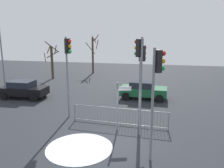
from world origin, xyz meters
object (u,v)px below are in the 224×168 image
at_px(direction_sign_post, 119,104).
at_px(car_green_trailing, 143,90).
at_px(bare_tree_left, 52,60).
at_px(bare_tree_centre, 93,54).
at_px(car_black_near, 24,89).
at_px(street_lamp, 1,42).
at_px(traffic_light_mid_right, 156,80).
at_px(traffic_light_rear_right, 142,66).
at_px(traffic_light_foreground_right, 68,60).
at_px(traffic_light_foreground_left, 140,65).

bearing_deg(direction_sign_post, car_green_trailing, 66.12).
bearing_deg(direction_sign_post, bare_tree_left, 111.71).
bearing_deg(bare_tree_centre, car_black_near, -99.66).
xyz_separation_m(street_lamp, bare_tree_centre, (6.02, 10.34, -1.85)).
relative_size(traffic_light_mid_right, car_black_near, 1.26).
bearing_deg(bare_tree_centre, direction_sign_post, -69.17).
distance_m(traffic_light_rear_right, traffic_light_mid_right, 4.04).
xyz_separation_m(direction_sign_post, bare_tree_left, (-10.48, 13.14, 0.62)).
xyz_separation_m(street_lamp, bare_tree_left, (2.32, 5.62, -2.33)).
relative_size(traffic_light_foreground_right, direction_sign_post, 1.85).
relative_size(car_black_near, bare_tree_left, 0.86).
bearing_deg(direction_sign_post, car_black_near, 134.90).
bearing_deg(car_green_trailing, traffic_light_foreground_left, -85.99).
bearing_deg(traffic_light_mid_right, traffic_light_rear_right, 158.82).
height_order(traffic_light_foreground_right, car_black_near, traffic_light_foreground_right).
relative_size(traffic_light_mid_right, street_lamp, 0.65).
bearing_deg(traffic_light_foreground_left, traffic_light_rear_right, 41.72).
bearing_deg(bare_tree_centre, traffic_light_foreground_left, -66.39).
distance_m(car_green_trailing, bare_tree_left, 13.06).
bearing_deg(bare_tree_left, traffic_light_foreground_right, -59.13).
bearing_deg(car_black_near, traffic_light_foreground_left, -28.14).
xyz_separation_m(car_green_trailing, bare_tree_centre, (-7.62, 11.09, 1.90)).
distance_m(car_green_trailing, bare_tree_centre, 13.59).
height_order(traffic_light_mid_right, traffic_light_foreground_right, traffic_light_foreground_right).
distance_m(traffic_light_foreground_left, street_lamp, 15.93).
bearing_deg(bare_tree_centre, bare_tree_left, -128.03).
distance_m(direction_sign_post, car_black_near, 10.25).
height_order(car_green_trailing, car_black_near, same).
bearing_deg(traffic_light_foreground_left, traffic_light_foreground_right, 112.37).
bearing_deg(traffic_light_foreground_left, direction_sign_post, 120.71).
bearing_deg(car_black_near, direction_sign_post, -29.85).
bearing_deg(car_black_near, car_green_trailing, 9.47).
distance_m(traffic_light_mid_right, car_green_trailing, 9.87).
distance_m(traffic_light_rear_right, car_black_near, 11.05).
height_order(direction_sign_post, bare_tree_left, bare_tree_left).
xyz_separation_m(car_black_near, bare_tree_centre, (2.22, 13.02, 1.90)).
relative_size(traffic_light_rear_right, car_black_near, 1.25).
bearing_deg(bare_tree_centre, street_lamp, -120.18).
bearing_deg(street_lamp, traffic_light_rear_right, -24.08).
xyz_separation_m(traffic_light_mid_right, street_lamp, (-14.82, 10.14, 0.98)).
distance_m(traffic_light_foreground_right, bare_tree_centre, 16.87).
distance_m(traffic_light_foreground_right, car_black_near, 7.21).
relative_size(direction_sign_post, car_green_trailing, 0.72).
relative_size(traffic_light_foreground_right, bare_tree_centre, 0.99).
xyz_separation_m(traffic_light_mid_right, bare_tree_left, (-12.49, 15.77, -1.35)).
height_order(traffic_light_rear_right, bare_tree_centre, bare_tree_centre).
height_order(traffic_light_foreground_left, bare_tree_centre, bare_tree_centre).
xyz_separation_m(traffic_light_foreground_left, street_lamp, (-13.91, 7.72, 0.73)).
bearing_deg(bare_tree_left, traffic_light_mid_right, -51.61).
distance_m(traffic_light_foreground_left, car_black_near, 11.69).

